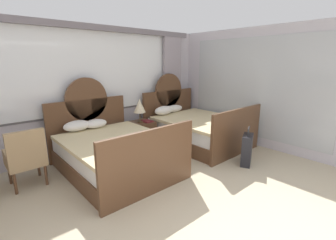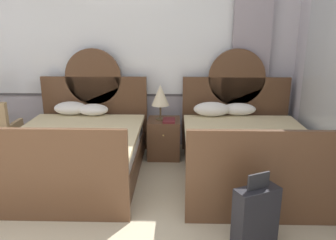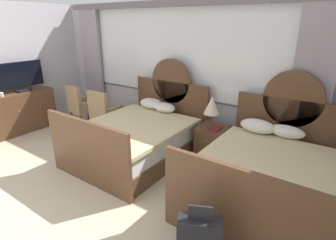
{
  "view_description": "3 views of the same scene",
  "coord_description": "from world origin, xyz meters",
  "px_view_note": "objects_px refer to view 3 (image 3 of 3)",
  "views": [
    {
      "loc": [
        -1.99,
        -0.65,
        1.96
      ],
      "look_at": [
        0.74,
        2.41,
        0.94
      ],
      "focal_mm": 25.5,
      "sensor_mm": 36.0,
      "label": 1
    },
    {
      "loc": [
        1.29,
        -1.13,
        2.0
      ],
      "look_at": [
        1.18,
        2.85,
        0.84
      ],
      "focal_mm": 35.63,
      "sensor_mm": 36.0,
      "label": 2
    },
    {
      "loc": [
        2.92,
        -0.23,
        2.3
      ],
      "look_at": [
        0.76,
        2.84,
        0.92
      ],
      "focal_mm": 28.57,
      "sensor_mm": 36.0,
      "label": 3
    }
  ],
  "objects_px": {
    "cup_on_dresser": "(1,95)",
    "bed_near_window": "(138,137)",
    "tv_flatscreen": "(21,76)",
    "nightstand_between_beds": "(212,142)",
    "table_lamp_on_nightstand": "(212,105)",
    "bed_near_mirror": "(266,176)",
    "dresser_minibar": "(14,114)",
    "book_on_nightstand": "(215,129)",
    "armchair_by_window_centre": "(80,104)",
    "armchair_by_window_left": "(103,111)"
  },
  "relations": [
    {
      "from": "armchair_by_window_left",
      "to": "tv_flatscreen",
      "type": "bearing_deg",
      "value": -152.12
    },
    {
      "from": "bed_near_mirror",
      "to": "cup_on_dresser",
      "type": "relative_size",
      "value": 20.06
    },
    {
      "from": "tv_flatscreen",
      "to": "bed_near_window",
      "type": "bearing_deg",
      "value": 8.81
    },
    {
      "from": "bed_near_window",
      "to": "nightstand_between_beds",
      "type": "height_order",
      "value": "bed_near_window"
    },
    {
      "from": "nightstand_between_beds",
      "to": "armchair_by_window_centre",
      "type": "bearing_deg",
      "value": -174.61
    },
    {
      "from": "bed_near_mirror",
      "to": "table_lamp_on_nightstand",
      "type": "height_order",
      "value": "bed_near_mirror"
    },
    {
      "from": "nightstand_between_beds",
      "to": "book_on_nightstand",
      "type": "bearing_deg",
      "value": -50.95
    },
    {
      "from": "nightstand_between_beds",
      "to": "book_on_nightstand",
      "type": "height_order",
      "value": "book_on_nightstand"
    },
    {
      "from": "bed_near_window",
      "to": "bed_near_mirror",
      "type": "xyz_separation_m",
      "value": [
        2.25,
        -0.0,
        0.0
      ]
    },
    {
      "from": "cup_on_dresser",
      "to": "armchair_by_window_left",
      "type": "height_order",
      "value": "cup_on_dresser"
    },
    {
      "from": "table_lamp_on_nightstand",
      "to": "armchair_by_window_left",
      "type": "relative_size",
      "value": 0.56
    },
    {
      "from": "dresser_minibar",
      "to": "armchair_by_window_centre",
      "type": "bearing_deg",
      "value": 53.65
    },
    {
      "from": "table_lamp_on_nightstand",
      "to": "cup_on_dresser",
      "type": "relative_size",
      "value": 4.93
    },
    {
      "from": "dresser_minibar",
      "to": "bed_near_window",
      "type": "bearing_deg",
      "value": 13.97
    },
    {
      "from": "bed_near_window",
      "to": "book_on_nightstand",
      "type": "distance_m",
      "value": 1.37
    },
    {
      "from": "bed_near_window",
      "to": "armchair_by_window_centre",
      "type": "relative_size",
      "value": 2.29
    },
    {
      "from": "nightstand_between_beds",
      "to": "armchair_by_window_left",
      "type": "bearing_deg",
      "value": -172.89
    },
    {
      "from": "nightstand_between_beds",
      "to": "tv_flatscreen",
      "type": "distance_m",
      "value": 4.26
    },
    {
      "from": "cup_on_dresser",
      "to": "armchair_by_window_left",
      "type": "distance_m",
      "value": 2.03
    },
    {
      "from": "nightstand_between_beds",
      "to": "table_lamp_on_nightstand",
      "type": "height_order",
      "value": "table_lamp_on_nightstand"
    },
    {
      "from": "table_lamp_on_nightstand",
      "to": "dresser_minibar",
      "type": "bearing_deg",
      "value": -160.5
    },
    {
      "from": "book_on_nightstand",
      "to": "armchair_by_window_centre",
      "type": "distance_m",
      "value": 3.31
    },
    {
      "from": "armchair_by_window_centre",
      "to": "tv_flatscreen",
      "type": "bearing_deg",
      "value": -133.5
    },
    {
      "from": "nightstand_between_beds",
      "to": "armchair_by_window_centre",
      "type": "xyz_separation_m",
      "value": [
        -3.22,
        -0.3,
        0.21
      ]
    },
    {
      "from": "bed_near_window",
      "to": "nightstand_between_beds",
      "type": "xyz_separation_m",
      "value": [
        1.13,
        0.69,
        -0.07
      ]
    },
    {
      "from": "nightstand_between_beds",
      "to": "dresser_minibar",
      "type": "relative_size",
      "value": 0.35
    },
    {
      "from": "bed_near_window",
      "to": "book_on_nightstand",
      "type": "xyz_separation_m",
      "value": [
        1.21,
        0.59,
        0.25
      ]
    },
    {
      "from": "book_on_nightstand",
      "to": "tv_flatscreen",
      "type": "distance_m",
      "value": 4.25
    },
    {
      "from": "table_lamp_on_nightstand",
      "to": "tv_flatscreen",
      "type": "height_order",
      "value": "tv_flatscreen"
    },
    {
      "from": "cup_on_dresser",
      "to": "bed_near_window",
      "type": "bearing_deg",
      "value": 18.33
    },
    {
      "from": "bed_near_mirror",
      "to": "nightstand_between_beds",
      "type": "bearing_deg",
      "value": 148.47
    },
    {
      "from": "bed_near_mirror",
      "to": "bed_near_window",
      "type": "bearing_deg",
      "value": 180.0
    },
    {
      "from": "dresser_minibar",
      "to": "cup_on_dresser",
      "type": "height_order",
      "value": "cup_on_dresser"
    },
    {
      "from": "book_on_nightstand",
      "to": "bed_near_mirror",
      "type": "bearing_deg",
      "value": -29.52
    },
    {
      "from": "tv_flatscreen",
      "to": "armchair_by_window_centre",
      "type": "distance_m",
      "value": 1.34
    },
    {
      "from": "nightstand_between_beds",
      "to": "cup_on_dresser",
      "type": "bearing_deg",
      "value": -157.67
    },
    {
      "from": "nightstand_between_beds",
      "to": "book_on_nightstand",
      "type": "relative_size",
      "value": 2.3
    },
    {
      "from": "bed_near_window",
      "to": "table_lamp_on_nightstand",
      "type": "relative_size",
      "value": 4.07
    },
    {
      "from": "bed_near_window",
      "to": "nightstand_between_beds",
      "type": "bearing_deg",
      "value": 31.31
    },
    {
      "from": "nightstand_between_beds",
      "to": "table_lamp_on_nightstand",
      "type": "relative_size",
      "value": 1.11
    },
    {
      "from": "nightstand_between_beds",
      "to": "armchair_by_window_centre",
      "type": "distance_m",
      "value": 3.24
    },
    {
      "from": "nightstand_between_beds",
      "to": "armchair_by_window_centre",
      "type": "height_order",
      "value": "armchair_by_window_centre"
    },
    {
      "from": "cup_on_dresser",
      "to": "book_on_nightstand",
      "type": "bearing_deg",
      "value": 20.72
    },
    {
      "from": "tv_flatscreen",
      "to": "cup_on_dresser",
      "type": "relative_size",
      "value": 8.89
    },
    {
      "from": "tv_flatscreen",
      "to": "armchair_by_window_left",
      "type": "bearing_deg",
      "value": 27.88
    },
    {
      "from": "bed_near_window",
      "to": "table_lamp_on_nightstand",
      "type": "distance_m",
      "value": 1.41
    },
    {
      "from": "tv_flatscreen",
      "to": "cup_on_dresser",
      "type": "height_order",
      "value": "tv_flatscreen"
    },
    {
      "from": "nightstand_between_beds",
      "to": "armchair_by_window_centre",
      "type": "relative_size",
      "value": 0.63
    },
    {
      "from": "table_lamp_on_nightstand",
      "to": "armchair_by_window_centre",
      "type": "relative_size",
      "value": 0.56
    },
    {
      "from": "bed_near_mirror",
      "to": "dresser_minibar",
      "type": "bearing_deg",
      "value": -172.02
    }
  ]
}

